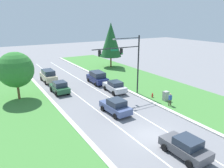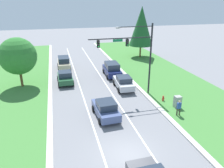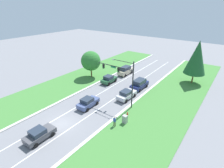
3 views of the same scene
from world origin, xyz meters
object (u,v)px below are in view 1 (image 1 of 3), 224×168
at_px(traffic_signal_mast, 127,57).
at_px(navy_suv, 97,77).
at_px(utility_cabinet, 166,96).
at_px(fire_hydrant, 152,95).
at_px(graphite_sedan, 185,147).
at_px(forest_sedan, 60,87).
at_px(oak_near_left_tree, 16,70).
at_px(silver_sedan, 115,86).
at_px(conifer_near_right_tree, 111,40).
at_px(champagne_suv, 48,76).
at_px(slate_blue_sedan, 116,106).
at_px(pedestrian, 170,99).

bearing_deg(traffic_signal_mast, navy_suv, 94.72).
relative_size(utility_cabinet, fire_hydrant, 1.96).
bearing_deg(graphite_sedan, forest_sedan, 99.51).
bearing_deg(navy_suv, utility_cabinet, -69.65).
distance_m(navy_suv, oak_near_left_tree, 13.22).
bearing_deg(graphite_sedan, navy_suv, 80.39).
bearing_deg(oak_near_left_tree, silver_sedan, -17.60).
bearing_deg(silver_sedan, traffic_signal_mast, -75.08).
xyz_separation_m(navy_suv, utility_cabinet, (4.08, -12.14, -0.36)).
bearing_deg(conifer_near_right_tree, navy_suv, -130.94).
relative_size(traffic_signal_mast, champagne_suv, 1.75).
bearing_deg(fire_hydrant, slate_blue_sedan, -166.26).
height_order(silver_sedan, utility_cabinet, silver_sedan).
xyz_separation_m(forest_sedan, champagne_suv, (0.20, 6.82, 0.19)).
distance_m(silver_sedan, fire_hydrant, 5.85).
distance_m(utility_cabinet, pedestrian, 1.80).
bearing_deg(fire_hydrant, champagne_suv, 123.54).
bearing_deg(fire_hydrant, navy_suv, 108.24).
bearing_deg(traffic_signal_mast, fire_hydrant, -42.60).
relative_size(conifer_near_right_tree, oak_near_left_tree, 1.50).
relative_size(navy_suv, pedestrian, 2.89).
bearing_deg(pedestrian, silver_sedan, -58.59).
relative_size(silver_sedan, conifer_near_right_tree, 0.47).
distance_m(slate_blue_sedan, utility_cabinet, 7.85).
xyz_separation_m(pedestrian, oak_near_left_tree, (-16.05, 12.40, 3.25)).
distance_m(slate_blue_sedan, pedestrian, 7.25).
bearing_deg(utility_cabinet, slate_blue_sedan, 179.17).
height_order(slate_blue_sedan, pedestrian, slate_blue_sedan).
relative_size(graphite_sedan, slate_blue_sedan, 0.95).
height_order(slate_blue_sedan, champagne_suv, champagne_suv).
bearing_deg(forest_sedan, fire_hydrant, -40.41).
relative_size(slate_blue_sedan, pedestrian, 2.59).
height_order(graphite_sedan, fire_hydrant, graphite_sedan).
xyz_separation_m(traffic_signal_mast, slate_blue_sedan, (-4.41, -4.28, -4.75)).
height_order(fire_hydrant, conifer_near_right_tree, conifer_near_right_tree).
bearing_deg(traffic_signal_mast, champagne_suv, 120.13).
distance_m(pedestrian, oak_near_left_tree, 20.54).
relative_size(forest_sedan, navy_suv, 0.85).
xyz_separation_m(utility_cabinet, fire_hydrant, (-0.70, 1.86, -0.34)).
distance_m(utility_cabinet, fire_hydrant, 2.02).
height_order(forest_sedan, slate_blue_sedan, forest_sedan).
distance_m(forest_sedan, slate_blue_sedan, 10.97).
height_order(traffic_signal_mast, pedestrian, traffic_signal_mast).
bearing_deg(fire_hydrant, pedestrian, -91.79).
bearing_deg(pedestrian, traffic_signal_mast, -55.44).
relative_size(navy_suv, oak_near_left_tree, 0.74).
bearing_deg(slate_blue_sedan, pedestrian, -16.52).
bearing_deg(fire_hydrant, utility_cabinet, -69.54).
relative_size(fire_hydrant, conifer_near_right_tree, 0.07).
bearing_deg(fire_hydrant, silver_sedan, 123.76).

